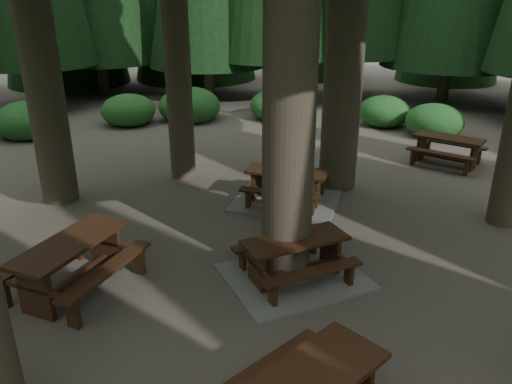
{
  "coord_description": "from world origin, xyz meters",
  "views": [
    {
      "loc": [
        0.09,
        -7.39,
        4.54
      ],
      "look_at": [
        0.31,
        1.1,
        1.1
      ],
      "focal_mm": 35.0,
      "sensor_mm": 36.0,
      "label": 1
    }
  ],
  "objects_px": {
    "picnic_table_a": "(295,265)",
    "picnic_table_c": "(286,191)",
    "picnic_table_b": "(72,258)",
    "picnic_table_d": "(448,146)"
  },
  "relations": [
    {
      "from": "picnic_table_a",
      "to": "picnic_table_c",
      "type": "height_order",
      "value": "picnic_table_c"
    },
    {
      "from": "picnic_table_a",
      "to": "picnic_table_b",
      "type": "xyz_separation_m",
      "value": [
        -3.6,
        -0.23,
        0.33
      ]
    },
    {
      "from": "picnic_table_a",
      "to": "picnic_table_c",
      "type": "distance_m",
      "value": 3.28
    },
    {
      "from": "picnic_table_b",
      "to": "picnic_table_d",
      "type": "bearing_deg",
      "value": -30.03
    },
    {
      "from": "picnic_table_d",
      "to": "picnic_table_a",
      "type": "bearing_deg",
      "value": -90.69
    },
    {
      "from": "picnic_table_a",
      "to": "picnic_table_b",
      "type": "height_order",
      "value": "picnic_table_b"
    },
    {
      "from": "picnic_table_b",
      "to": "picnic_table_c",
      "type": "distance_m",
      "value": 5.13
    },
    {
      "from": "picnic_table_a",
      "to": "picnic_table_d",
      "type": "distance_m",
      "value": 7.62
    },
    {
      "from": "picnic_table_b",
      "to": "picnic_table_c",
      "type": "bearing_deg",
      "value": -22.71
    },
    {
      "from": "picnic_table_a",
      "to": "picnic_table_c",
      "type": "bearing_deg",
      "value": 64.45
    }
  ]
}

